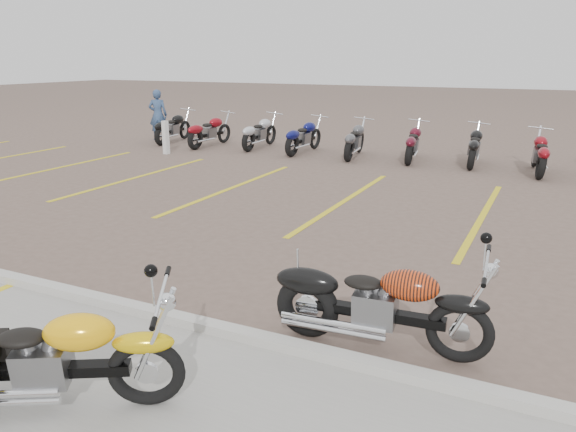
# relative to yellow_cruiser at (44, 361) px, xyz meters

# --- Properties ---
(ground) EXTENTS (100.00, 100.00, 0.00)m
(ground) POSITION_rel_yellow_cruiser_xyz_m (-0.25, 3.74, -0.45)
(ground) COLOR brown
(ground) RESTS_ON ground
(curb) EXTENTS (60.00, 0.18, 0.12)m
(curb) POSITION_rel_yellow_cruiser_xyz_m (-0.25, 1.74, -0.39)
(curb) COLOR #ADAAA3
(curb) RESTS_ON ground
(parking_stripes) EXTENTS (38.00, 5.50, 0.01)m
(parking_stripes) POSITION_rel_yellow_cruiser_xyz_m (-0.25, 7.74, -0.45)
(parking_stripes) COLOR gold
(parking_stripes) RESTS_ON ground
(yellow_cruiser) EXTENTS (1.97, 1.21, 0.90)m
(yellow_cruiser) POSITION_rel_yellow_cruiser_xyz_m (0.00, 0.00, 0.00)
(yellow_cruiser) COLOR black
(yellow_cruiser) RESTS_ON ground
(flame_cruiser) EXTENTS (2.19, 0.37, 0.90)m
(flame_cruiser) POSITION_rel_yellow_cruiser_xyz_m (2.12, 2.18, -0.00)
(flame_cruiser) COLOR black
(flame_cruiser) RESTS_ON ground
(person_a) EXTENTS (0.76, 0.64, 1.76)m
(person_a) POSITION_rel_yellow_cruiser_xyz_m (-9.25, 13.10, 0.43)
(person_a) COLOR #31496E
(person_a) RESTS_ON ground
(bollard) EXTENTS (0.17, 0.17, 1.00)m
(bollard) POSITION_rel_yellow_cruiser_xyz_m (-7.15, 10.79, 0.05)
(bollard) COLOR silver
(bollard) RESTS_ON ground
(bg_bike_row) EXTENTS (18.87, 2.02, 1.10)m
(bg_bike_row) POSITION_rel_yellow_cruiser_xyz_m (0.63, 12.76, 0.10)
(bg_bike_row) COLOR black
(bg_bike_row) RESTS_ON ground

